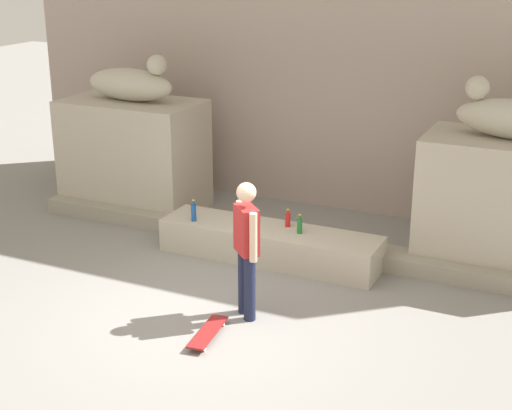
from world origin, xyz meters
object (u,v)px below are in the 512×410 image
at_px(skater, 247,244).
at_px(bottle_green, 300,226).
at_px(skateboard, 208,332).
at_px(bottle_blue, 194,212).
at_px(statue_reclining_left, 132,83).
at_px(bottle_red, 288,220).

distance_m(skater, bottle_green, 1.70).
xyz_separation_m(skater, skateboard, (-0.17, -0.66, -0.86)).
relative_size(bottle_blue, bottle_green, 1.15).
xyz_separation_m(statue_reclining_left, bottle_green, (3.39, -1.13, -1.51)).
height_order(skateboard, bottle_red, bottle_red).
distance_m(statue_reclining_left, bottle_green, 3.88).
bearing_deg(statue_reclining_left, skateboard, -43.30).
bearing_deg(skater, statue_reclining_left, -175.20).
bearing_deg(bottle_red, skater, -82.24).
distance_m(skateboard, bottle_green, 2.39).
height_order(skater, bottle_green, skater).
relative_size(skater, bottle_red, 6.51).
distance_m(skater, bottle_red, 1.89).
bearing_deg(statue_reclining_left, skater, -35.82).
height_order(statue_reclining_left, bottle_red, statue_reclining_left).
relative_size(bottle_blue, bottle_red, 1.23).
xyz_separation_m(skateboard, bottle_green, (0.16, 2.32, 0.51)).
bearing_deg(bottle_blue, skater, -43.53).
bearing_deg(skateboard, skater, 158.37).
distance_m(skateboard, bottle_blue, 2.60).
relative_size(skateboard, bottle_blue, 2.59).
bearing_deg(bottle_blue, bottle_red, 15.52).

